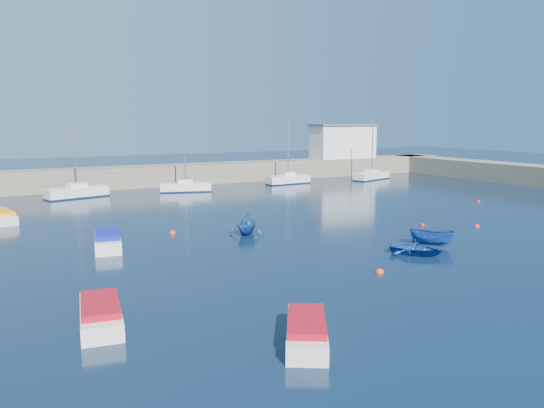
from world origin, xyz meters
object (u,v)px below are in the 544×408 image
dinghy_center (416,249)px  dinghy_left (247,224)px  motorboat_2 (0,217)px  dinghy_right (432,238)px  motorboat_1 (108,240)px  motorboat_0 (100,314)px  sailboat_7 (288,179)px  harbor_office (343,142)px  motorboat_3 (307,331)px  sailboat_5 (77,192)px  sailboat_6 (186,187)px  sailboat_8 (371,176)px

dinghy_center → dinghy_left: dinghy_left is taller
motorboat_2 → dinghy_left: (16.08, -13.93, 0.32)m
dinghy_left → dinghy_right: dinghy_left is taller
dinghy_center → motorboat_1: bearing=111.4°
motorboat_0 → motorboat_2: (-3.06, 27.12, 0.00)m
motorboat_1 → dinghy_right: 21.62m
sailboat_7 → dinghy_left: bearing=140.7°
sailboat_7 → dinghy_center: sailboat_7 is taller
harbor_office → motorboat_0: size_ratio=2.13×
dinghy_left → motorboat_3: bearing=-66.9°
harbor_office → motorboat_0: (-45.58, -46.25, -4.63)m
sailboat_5 → sailboat_6: size_ratio=1.12×
sailboat_8 → motorboat_1: sailboat_8 is taller
harbor_office → sailboat_5: (-40.74, -7.15, -4.44)m
sailboat_5 → dinghy_left: bearing=-177.6°
sailboat_8 → sailboat_5: bearing=70.9°
motorboat_0 → motorboat_1: bearing=85.8°
motorboat_3 → sailboat_8: bearing=79.9°
sailboat_6 → motorboat_1: size_ratio=1.64×
dinghy_left → dinghy_right: bearing=-3.2°
sailboat_7 → motorboat_1: (-28.81, -25.98, -0.10)m
motorboat_3 → sailboat_6: bearing=107.8°
motorboat_2 → sailboat_8: bearing=1.8°
harbor_office → motorboat_2: harbor_office is taller
sailboat_6 → sailboat_8: sailboat_8 is taller
harbor_office → sailboat_8: 9.09m
motorboat_3 → dinghy_left: 19.83m
motorboat_0 → motorboat_3: size_ratio=1.07×
sailboat_7 → dinghy_right: size_ratio=2.70×
sailboat_5 → dinghy_center: bearing=-172.9°
sailboat_5 → dinghy_right: sailboat_5 is taller
motorboat_1 → motorboat_2: 14.88m
sailboat_8 → dinghy_center: (-25.28, -35.76, -0.24)m
dinghy_center → harbor_office: bearing=23.9°
sailboat_6 → motorboat_1: 28.48m
motorboat_1 → dinghy_center: size_ratio=1.49×
dinghy_center → dinghy_right: dinghy_right is taller
dinghy_center → dinghy_left: 12.55m
motorboat_1 → dinghy_right: (19.31, -9.73, 0.06)m
motorboat_0 → motorboat_3: 8.57m
sailboat_7 → dinghy_left: (-18.78, -26.32, 0.16)m
motorboat_1 → harbor_office: bearing=47.7°
sailboat_5 → motorboat_3: bearing=167.0°
sailboat_7 → motorboat_2: 37.00m
motorboat_3 → harbor_office: bearing=84.2°
sailboat_5 → motorboat_0: sailboat_5 is taller
dinghy_left → sailboat_5: bearing=149.7°
sailboat_7 → motorboat_3: sailboat_7 is taller
harbor_office → motorboat_0: harbor_office is taller
harbor_office → dinghy_left: bearing=-134.6°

